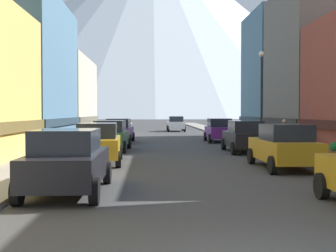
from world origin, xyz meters
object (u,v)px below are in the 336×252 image
at_px(car_left_2, 111,135).
at_px(car_right_3, 220,130).
at_px(potted_plant_0, 335,150).
at_px(potted_plant_1, 308,143).
at_px(car_right_1, 284,146).
at_px(car_right_2, 245,136).
at_px(car_left_0, 68,161).
at_px(pedestrian_0, 284,135).
at_px(car_left_3, 119,131).
at_px(streetlamp_right, 261,84).
at_px(car_driving_0, 176,124).
at_px(car_left_1, 98,143).

distance_m(car_left_2, car_right_3, 10.81).
distance_m(potted_plant_0, potted_plant_1, 3.41).
distance_m(car_right_1, potted_plant_0, 4.25).
bearing_deg(car_right_2, car_left_0, -121.29).
relative_size(car_right_1, car_right_2, 1.00).
bearing_deg(car_left_0, potted_plant_1, 46.33).
height_order(car_left_0, pedestrian_0, pedestrian_0).
bearing_deg(car_left_0, car_left_3, 90.01).
distance_m(car_left_0, streetlamp_right, 17.82).
xyz_separation_m(car_left_0, car_left_3, (-0.00, 20.89, 0.00)).
bearing_deg(car_right_3, potted_plant_0, -76.74).
xyz_separation_m(car_right_2, streetlamp_right, (1.55, 2.47, 3.09)).
relative_size(car_right_3, car_driving_0, 1.01).
height_order(car_left_3, car_right_2, same).
relative_size(car_left_0, potted_plant_0, 6.09).
xyz_separation_m(potted_plant_1, pedestrian_0, (-0.75, 1.89, 0.35)).
relative_size(potted_plant_0, pedestrian_0, 0.43).
relative_size(car_right_3, pedestrian_0, 2.63).
relative_size(car_left_2, car_right_2, 1.01).
xyz_separation_m(car_left_1, streetlamp_right, (9.15, 7.68, 3.09)).
xyz_separation_m(car_driving_0, pedestrian_0, (4.65, -27.42, 0.03)).
relative_size(car_left_0, pedestrian_0, 2.61).
bearing_deg(car_right_1, car_right_3, 90.00).
height_order(car_left_0, car_left_2, same).
relative_size(car_driving_0, potted_plant_1, 4.96).
relative_size(car_left_3, car_right_2, 1.01).
xyz_separation_m(car_left_2, car_right_1, (7.60, -8.65, 0.00)).
relative_size(car_left_1, car_driving_0, 1.02).
xyz_separation_m(car_right_1, streetlamp_right, (1.55, 9.83, 3.09)).
bearing_deg(pedestrian_0, streetlamp_right, 116.91).
relative_size(car_driving_0, streetlamp_right, 0.75).
bearing_deg(car_left_3, car_left_0, -89.99).
bearing_deg(streetlamp_right, car_left_2, -172.68).
xyz_separation_m(car_left_1, car_left_3, (-0.01, 13.60, 0.00)).
height_order(car_right_3, potted_plant_1, car_right_3).
bearing_deg(streetlamp_right, pedestrian_0, -63.09).
xyz_separation_m(car_left_0, potted_plant_0, (10.80, 7.91, -0.41)).
distance_m(car_right_2, car_driving_0, 28.20).
bearing_deg(car_left_2, car_left_3, 90.00).
bearing_deg(potted_plant_0, potted_plant_1, 90.00).
bearing_deg(car_right_2, car_left_1, -145.55).
relative_size(potted_plant_1, pedestrian_0, 0.53).
xyz_separation_m(car_left_2, streetlamp_right, (9.15, 1.17, 3.09)).
xyz_separation_m(car_left_3, pedestrian_0, (10.05, -7.69, 0.03)).
bearing_deg(car_right_2, streetlamp_right, 57.88).
height_order(car_left_3, streetlamp_right, streetlamp_right).
relative_size(car_left_2, potted_plant_0, 6.19).
distance_m(car_right_1, car_right_3, 16.34).
height_order(car_left_1, streetlamp_right, streetlamp_right).
bearing_deg(car_left_1, potted_plant_0, 3.25).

